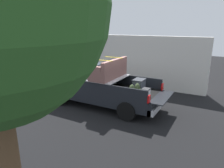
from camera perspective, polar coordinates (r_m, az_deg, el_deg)
name	(u,v)px	position (r m, az deg, el deg)	size (l,w,h in m)	color
ground_plane	(101,105)	(9.78, -3.09, -5.73)	(40.00, 40.00, 0.00)	black
pickup_truck	(94,84)	(9.66, -4.93, -0.12)	(6.05, 2.07, 2.23)	black
building_facade	(111,59)	(13.37, -0.29, 6.97)	(11.67, 0.36, 3.04)	silver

